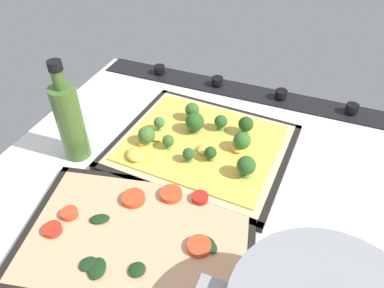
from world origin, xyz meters
TOP-DOWN VIEW (x-y plane):
  - ground_plane at (0.00, 0.00)cm, footprint 79.58×71.39cm
  - stove_control_panel at (0.00, -32.20)cm, footprint 76.40×7.00cm
  - baking_tray_front at (3.10, -8.61)cm, footprint 35.17×30.97cm
  - broccoli_pizza at (3.18, -8.49)cm, footprint 32.63×28.44cm
  - baking_tray_back at (4.92, 15.00)cm, footprint 40.20×31.23cm
  - veggie_pizza_back at (4.94, 14.74)cm, footprint 37.35×28.38cm
  - oil_bottle at (25.39, 1.75)cm, footprint 4.89×4.89cm

SIDE VIEW (x-z plane):
  - ground_plane at x=0.00cm, z-range -3.00..0.00cm
  - baking_tray_front at x=3.10cm, z-range -0.29..1.01cm
  - baking_tray_back at x=4.92cm, z-range -0.28..1.02cm
  - stove_control_panel at x=0.00cm, z-range -0.75..1.85cm
  - veggie_pizza_back at x=4.94cm, z-range 0.11..2.01cm
  - broccoli_pizza at x=3.18cm, z-range -1.03..4.71cm
  - oil_bottle at x=25.39cm, z-range -1.85..18.51cm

